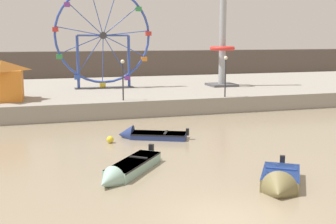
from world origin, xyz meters
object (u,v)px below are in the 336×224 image
object	(u,v)px
ferris_wheel_blue_frame	(103,38)
promenade_lamp_far	(225,70)
promenade_lamp_near	(123,73)
mooring_buoy_orange	(110,140)
carnival_booth_orange_canopy	(3,80)
motorboat_seafoam	(126,170)
motorboat_navy_blue	(145,135)
drop_tower_steel_tower	(223,32)
motorboat_olive_wood	(280,182)

from	to	relation	value
ferris_wheel_blue_frame	promenade_lamp_far	size ratio (longest dim) A/B	2.86
promenade_lamp_near	mooring_buoy_orange	size ratio (longest dim) A/B	7.58
carnival_booth_orange_canopy	motorboat_seafoam	bearing A→B (deg)	-68.84
ferris_wheel_blue_frame	promenade_lamp_near	distance (m)	9.59
promenade_lamp_far	promenade_lamp_near	bearing A→B (deg)	176.25
promenade_lamp_far	motorboat_navy_blue	bearing A→B (deg)	-140.46
ferris_wheel_blue_frame	promenade_lamp_near	xyz separation A→B (m)	(0.22, -9.15, -2.86)
ferris_wheel_blue_frame	mooring_buoy_orange	bearing A→B (deg)	-97.24
promenade_lamp_near	drop_tower_steel_tower	bearing A→B (deg)	31.86
motorboat_seafoam	motorboat_navy_blue	world-z (taller)	motorboat_seafoam
carnival_booth_orange_canopy	promenade_lamp_near	distance (m)	9.87
motorboat_seafoam	ferris_wheel_blue_frame	bearing A→B (deg)	-147.29
ferris_wheel_blue_frame	mooring_buoy_orange	world-z (taller)	ferris_wheel_blue_frame
promenade_lamp_far	carnival_booth_orange_canopy	bearing A→B (deg)	169.37
motorboat_navy_blue	drop_tower_steel_tower	world-z (taller)	drop_tower_steel_tower
motorboat_olive_wood	drop_tower_steel_tower	distance (m)	28.54
mooring_buoy_orange	carnival_booth_orange_canopy	bearing A→B (deg)	121.39
drop_tower_steel_tower	motorboat_olive_wood	bearing A→B (deg)	-108.47
promenade_lamp_near	motorboat_olive_wood	bearing A→B (deg)	-80.01
motorboat_seafoam	motorboat_olive_wood	bearing A→B (deg)	97.40
motorboat_seafoam	promenade_lamp_near	bearing A→B (deg)	-151.67
ferris_wheel_blue_frame	motorboat_seafoam	bearing A→B (deg)	-95.96
motorboat_navy_blue	promenade_lamp_near	bearing A→B (deg)	-66.06
promenade_lamp_near	promenade_lamp_far	world-z (taller)	promenade_lamp_far
promenade_lamp_near	mooring_buoy_orange	distance (m)	9.53
ferris_wheel_blue_frame	promenade_lamp_far	xyz separation A→B (m)	(9.07, -9.73, -2.74)
motorboat_olive_wood	promenade_lamp_far	distance (m)	19.33
carnival_booth_orange_canopy	mooring_buoy_orange	bearing A→B (deg)	-57.86
motorboat_seafoam	drop_tower_steel_tower	bearing A→B (deg)	-174.61
drop_tower_steel_tower	ferris_wheel_blue_frame	bearing A→B (deg)	172.42
drop_tower_steel_tower	motorboat_seafoam	bearing A→B (deg)	-123.28
motorboat_olive_wood	promenade_lamp_near	size ratio (longest dim) A/B	1.18
drop_tower_steel_tower	promenade_lamp_near	bearing A→B (deg)	-148.14
carnival_booth_orange_canopy	ferris_wheel_blue_frame	bearing A→B (deg)	35.13
ferris_wheel_blue_frame	drop_tower_steel_tower	xyz separation A→B (m)	(12.31, -1.64, 0.59)
promenade_lamp_far	ferris_wheel_blue_frame	bearing A→B (deg)	132.98
motorboat_olive_wood	mooring_buoy_orange	size ratio (longest dim) A/B	8.91
ferris_wheel_blue_frame	drop_tower_steel_tower	size ratio (longest dim) A/B	0.68
drop_tower_steel_tower	carnival_booth_orange_canopy	xyz separation A→B (m)	(-21.52, -4.66, -3.98)
motorboat_navy_blue	carnival_booth_orange_canopy	distance (m)	14.57
mooring_buoy_orange	promenade_lamp_far	bearing A→B (deg)	35.18
motorboat_seafoam	promenade_lamp_far	size ratio (longest dim) A/B	1.33
motorboat_seafoam	promenade_lamp_near	distance (m)	15.71
motorboat_seafoam	promenade_lamp_far	bearing A→B (deg)	-179.96
promenade_lamp_near	motorboat_navy_blue	bearing A→B (deg)	-90.46
motorboat_navy_blue	motorboat_seafoam	bearing A→B (deg)	93.82
ferris_wheel_blue_frame	carnival_booth_orange_canopy	size ratio (longest dim) A/B	2.70
drop_tower_steel_tower	mooring_buoy_orange	size ratio (longest dim) A/B	33.70
motorboat_navy_blue	mooring_buoy_orange	distance (m)	2.49
ferris_wheel_blue_frame	carnival_booth_orange_canopy	xyz separation A→B (m)	(-9.21, -6.30, -3.39)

